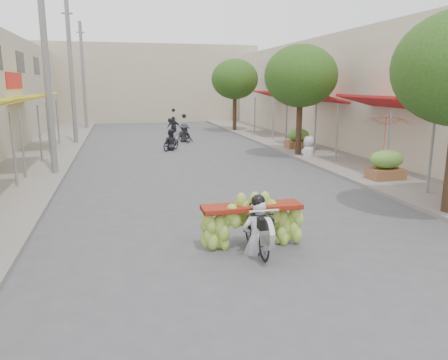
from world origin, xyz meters
TOP-DOWN VIEW (x-y plane):
  - ground at (0.00, 0.00)m, footprint 120.00×120.00m
  - sidewalk_left at (-7.00, 15.00)m, footprint 4.00×60.00m
  - sidewalk_right at (7.00, 15.00)m, footprint 4.00×60.00m
  - shophouse_row_right at (11.99, 14.00)m, footprint 9.77×40.00m
  - far_building at (0.00, 38.00)m, footprint 20.00×6.00m
  - utility_pole_mid at (-5.40, 12.00)m, footprint 0.60×0.24m
  - utility_pole_far at (-5.40, 21.00)m, footprint 0.60×0.24m
  - utility_pole_back at (-5.40, 30.00)m, footprint 0.60×0.24m
  - street_tree_mid at (5.40, 14.00)m, footprint 3.40×3.40m
  - street_tree_far at (5.40, 26.00)m, footprint 3.40×3.40m
  - produce_crate_mid at (6.20, 8.00)m, footprint 1.20×0.88m
  - produce_crate_far at (6.20, 16.00)m, footprint 1.20×0.88m
  - banana_motorbike at (-0.28, 2.82)m, footprint 2.20×1.82m
  - market_umbrella at (6.17, 8.13)m, footprint 1.93×1.93m
  - pedestrian at (5.71, 13.49)m, footprint 1.06×1.02m
  - bg_motorbike_a at (-0.32, 17.55)m, footprint 1.29×1.52m
  - bg_motorbike_b at (0.85, 20.63)m, footprint 1.17×1.68m
  - bg_motorbike_c at (0.97, 26.81)m, footprint 1.01×1.65m

SIDE VIEW (x-z plane):
  - ground at x=0.00m, z-range 0.00..0.00m
  - sidewalk_left at x=-7.00m, z-range 0.00..0.12m
  - sidewalk_right at x=7.00m, z-range 0.00..0.12m
  - banana_motorbike at x=-0.28m, z-range -0.35..1.76m
  - produce_crate_mid at x=6.20m, z-range 0.13..1.29m
  - produce_crate_far at x=6.20m, z-range 0.13..1.29m
  - bg_motorbike_a at x=-0.32m, z-range -0.21..1.74m
  - bg_motorbike_c at x=0.97m, z-range -0.18..1.77m
  - bg_motorbike_b at x=0.85m, z-range -0.12..1.83m
  - pedestrian at x=5.71m, z-range 0.12..2.00m
  - market_umbrella at x=6.17m, z-range 1.60..3.19m
  - shophouse_row_right at x=11.99m, z-range 0.00..6.00m
  - far_building at x=0.00m, z-range 0.00..7.00m
  - street_tree_mid at x=5.40m, z-range 1.16..6.41m
  - street_tree_far at x=5.40m, z-range 1.16..6.41m
  - utility_pole_mid at x=-5.40m, z-range 0.03..8.03m
  - utility_pole_far at x=-5.40m, z-range 0.03..8.03m
  - utility_pole_back at x=-5.40m, z-range 0.03..8.03m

